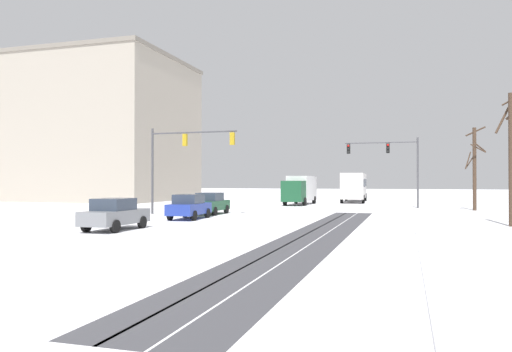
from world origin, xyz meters
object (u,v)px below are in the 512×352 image
(box_truck_delivery, at_px, (300,189))
(office_building_far_left_block, at_px, (77,131))
(car_dark_green_lead, at_px, (210,203))
(car_blue_second, at_px, (189,207))
(car_grey_third, at_px, (115,214))
(bus_oncoming, at_px, (354,185))
(traffic_signal_far_right, at_px, (391,158))
(bare_tree_sidewalk_mid, at_px, (512,154))
(traffic_signal_near_left, at_px, (181,152))
(bare_tree_sidewalk_far, at_px, (475,166))

(box_truck_delivery, distance_m, office_building_far_left_block, 32.99)
(car_dark_green_lead, bearing_deg, box_truck_delivery, 79.24)
(car_blue_second, relative_size, car_grey_third, 1.02)
(car_grey_third, bearing_deg, office_building_far_left_block, 129.24)
(car_grey_third, distance_m, bus_oncoming, 38.76)
(car_dark_green_lead, relative_size, bus_oncoming, 0.37)
(traffic_signal_far_right, bearing_deg, bus_oncoming, 110.92)
(car_blue_second, height_order, bare_tree_sidewalk_mid, bare_tree_sidewalk_mid)
(box_truck_delivery, relative_size, bare_tree_sidewalk_mid, 1.02)
(traffic_signal_near_left, height_order, box_truck_delivery, traffic_signal_near_left)
(traffic_signal_far_right, xyz_separation_m, bus_oncoming, (-4.63, 12.11, -2.68))
(traffic_signal_far_right, height_order, bare_tree_sidewalk_mid, bare_tree_sidewalk_mid)
(bare_tree_sidewalk_mid, height_order, office_building_far_left_block, office_building_far_left_block)
(traffic_signal_far_right, bearing_deg, bare_tree_sidewalk_far, -18.14)
(car_dark_green_lead, distance_m, office_building_far_left_block, 37.07)
(car_grey_third, height_order, office_building_far_left_block, office_building_far_left_block)
(car_dark_green_lead, bearing_deg, traffic_signal_far_right, 46.35)
(car_dark_green_lead, height_order, car_grey_third, same)
(traffic_signal_far_right, height_order, bare_tree_sidewalk_far, bare_tree_sidewalk_far)
(box_truck_delivery, bearing_deg, bare_tree_sidewalk_mid, -52.50)
(car_blue_second, bearing_deg, car_grey_third, -93.88)
(traffic_signal_far_right, xyz_separation_m, office_building_far_left_block, (-41.16, 8.93, 4.51))
(traffic_signal_near_left, bearing_deg, bus_oncoming, 68.79)
(traffic_signal_far_right, xyz_separation_m, car_blue_second, (-12.30, -17.96, -3.86))
(bare_tree_sidewalk_mid, xyz_separation_m, office_building_far_left_block, (-48.04, 26.49, 5.22))
(car_dark_green_lead, xyz_separation_m, bus_oncoming, (8.07, 25.43, 1.18))
(bus_oncoming, xyz_separation_m, bare_tree_sidewalk_far, (11.49, -14.36, 1.76))
(traffic_signal_near_left, bearing_deg, bare_tree_sidewalk_mid, -9.31)
(office_building_far_left_block, bearing_deg, traffic_signal_far_right, -12.24)
(traffic_signal_near_left, relative_size, bare_tree_sidewalk_mid, 0.95)
(bare_tree_sidewalk_mid, distance_m, bare_tree_sidewalk_far, 15.32)
(traffic_signal_far_right, bearing_deg, bare_tree_sidewalk_mid, -68.60)
(bare_tree_sidewalk_mid, bearing_deg, car_blue_second, -178.82)
(car_blue_second, relative_size, bare_tree_sidewalk_mid, 0.57)
(car_grey_third, height_order, bare_tree_sidewalk_far, bare_tree_sidewalk_far)
(traffic_signal_far_right, distance_m, bare_tree_sidewalk_far, 7.27)
(traffic_signal_near_left, bearing_deg, car_blue_second, -57.98)
(car_blue_second, bearing_deg, traffic_signal_near_left, 122.02)
(bus_oncoming, relative_size, office_building_far_left_block, 0.39)
(bare_tree_sidewalk_mid, bearing_deg, traffic_signal_near_left, 170.69)
(traffic_signal_near_left, distance_m, office_building_far_left_block, 35.25)
(car_blue_second, distance_m, car_grey_third, 7.81)
(bare_tree_sidewalk_mid, relative_size, office_building_far_left_block, 0.26)
(traffic_signal_near_left, xyz_separation_m, bus_oncoming, (10.14, 26.12, -2.69))
(car_dark_green_lead, relative_size, box_truck_delivery, 0.55)
(bare_tree_sidewalk_far, height_order, office_building_far_left_block, office_building_far_left_block)
(traffic_signal_far_right, relative_size, car_grey_third, 1.63)
(traffic_signal_near_left, xyz_separation_m, office_building_far_left_block, (-26.39, 22.94, 4.50))
(traffic_signal_far_right, relative_size, office_building_far_left_block, 0.23)
(bare_tree_sidewalk_mid, bearing_deg, bus_oncoming, 111.20)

